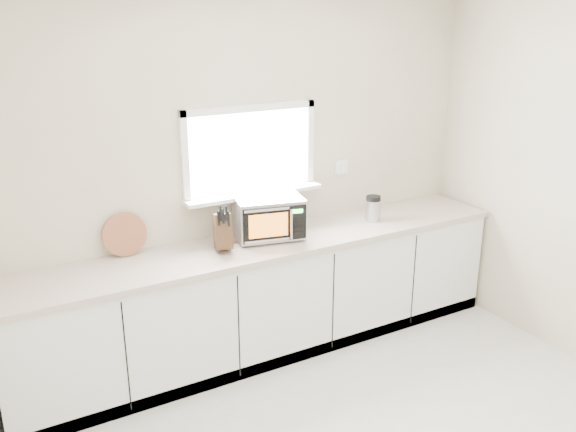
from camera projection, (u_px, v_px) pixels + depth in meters
back_wall at (250, 175)px, 4.68m from camera, size 4.00×0.17×2.70m
cabinets at (269, 298)px, 4.74m from camera, size 3.92×0.60×0.88m
countertop at (269, 243)px, 4.58m from camera, size 3.92×0.64×0.04m
microwave at (268, 216)px, 4.60m from camera, size 0.57×0.49×0.32m
knife_block at (223, 230)px, 4.35m from camera, size 0.17×0.26×0.35m
cutting_board at (125, 234)px, 4.26m from camera, size 0.31×0.07×0.31m
coffee_grinder at (373, 208)px, 4.98m from camera, size 0.13×0.13×0.21m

